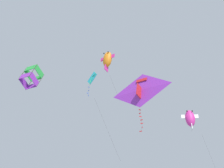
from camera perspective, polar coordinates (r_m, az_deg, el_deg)
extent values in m
cube|color=#1EB2C6|center=(33.45, -3.24, 0.98)|extent=(1.62, 0.49, 1.57)
cylinder|color=green|center=(33.43, -3.27, 1.01)|extent=(0.19, 0.75, 1.75)
cylinder|color=green|center=(33.53, -3.20, 1.17)|extent=(1.30, 0.29, 0.04)
cylinder|color=#47474C|center=(32.74, -3.73, -0.33)|extent=(0.04, 0.05, 0.28)
cube|color=blue|center=(32.68, -3.78, -0.54)|extent=(0.08, 0.17, 0.06)
cylinder|color=#47474C|center=(32.66, -3.79, -0.79)|extent=(0.06, 0.09, 0.28)
cube|color=blue|center=(32.64, -3.80, -1.05)|extent=(0.17, 0.06, 0.06)
cylinder|color=#47474C|center=(32.58, -3.88, -1.26)|extent=(0.08, 0.06, 0.28)
cube|color=blue|center=(32.52, -3.96, -1.47)|extent=(0.10, 0.16, 0.06)
cylinder|color=#47474C|center=(32.44, -3.91, -1.67)|extent=(0.04, 0.08, 0.28)
cube|color=blue|center=(32.36, -3.86, -1.88)|extent=(0.11, 0.15, 0.06)
cylinder|color=#47474C|center=(32.38, -0.99, -6.85)|extent=(4.00, 0.14, 7.28)
cube|color=green|center=(32.87, -13.04, 2.56)|extent=(1.23, 0.75, 0.59)
cube|color=green|center=(33.29, -11.98, 0.94)|extent=(1.23, 0.75, 0.59)
cube|color=green|center=(32.73, -11.70, 1.99)|extent=(0.54, 1.28, 1.12)
cube|color=green|center=(33.43, -13.30, 1.50)|extent=(0.54, 1.28, 1.12)
cube|color=purple|center=(32.00, -13.86, 1.34)|extent=(1.23, 0.75, 0.59)
cube|color=purple|center=(32.44, -12.76, -0.31)|extent=(1.23, 0.75, 0.59)
cube|color=purple|center=(31.86, -12.48, 0.75)|extent=(0.54, 1.28, 1.12)
cube|color=purple|center=(32.58, -14.11, 0.28)|extent=(0.54, 1.28, 1.12)
cylinder|color=#332D28|center=(32.08, -12.63, 2.21)|extent=(0.38, 0.88, 1.74)
cylinder|color=#332D28|center=(32.79, -14.24, 1.71)|extent=(0.38, 0.88, 1.74)
cylinder|color=#332D28|center=(32.52, -11.55, 0.56)|extent=(0.38, 0.88, 1.74)
cylinder|color=#332D28|center=(33.22, -13.17, 0.10)|extent=(0.38, 0.88, 1.74)
ellipsoid|color=orange|center=(36.82, -0.74, 4.00)|extent=(1.25, 1.36, 2.08)
cube|color=#DB2D93|center=(36.74, -0.05, 4.51)|extent=(0.71, 0.32, 0.44)
cube|color=#DB2D93|center=(37.21, -1.36, 4.06)|extent=(0.71, 0.32, 0.44)
cube|color=#DB2D93|center=(36.10, -0.92, 2.58)|extent=(0.27, 0.69, 0.71)
sphere|color=black|center=(36.87, -0.62, 5.21)|extent=(0.20, 0.21, 0.18)
sphere|color=black|center=(37.12, -1.31, 4.97)|extent=(0.20, 0.21, 0.18)
cylinder|color=#47474C|center=(35.58, 0.28, -0.25)|extent=(1.75, 0.35, 3.25)
pyramid|color=purple|center=(24.71, 4.71, -0.99)|extent=(3.25, 1.50, 2.05)
cube|color=red|center=(24.42, 4.48, -1.23)|extent=(0.36, 0.94, 1.08)
cube|color=red|center=(25.24, 4.81, 0.63)|extent=(0.80, 0.35, 0.22)
cylinder|color=#47474C|center=(24.07, 4.61, -3.29)|extent=(0.03, 0.03, 0.26)
cube|color=red|center=(24.02, 4.62, -3.58)|extent=(0.13, 0.14, 0.06)
cylinder|color=#47474C|center=(23.99, 4.57, -3.88)|extent=(0.02, 0.08, 0.26)
cube|color=red|center=(23.96, 4.51, -4.19)|extent=(0.03, 0.17, 0.06)
cylinder|color=#47474C|center=(23.90, 4.52, -4.47)|extent=(0.03, 0.02, 0.26)
cube|color=red|center=(23.84, 4.53, -4.75)|extent=(0.17, 0.02, 0.06)
cylinder|color=#47474C|center=(23.76, 4.58, -5.01)|extent=(0.03, 0.07, 0.26)
cube|color=red|center=(23.69, 4.62, -5.27)|extent=(0.07, 0.17, 0.06)
cylinder|color=#47474C|center=(23.63, 4.71, -5.54)|extent=(0.03, 0.08, 0.26)
cube|color=red|center=(23.56, 4.80, -5.82)|extent=(0.17, 0.06, 0.06)
cylinder|color=#47474C|center=(23.49, 4.82, -6.09)|extent=(0.05, 0.05, 0.26)
cube|color=red|center=(23.42, 4.84, -6.36)|extent=(0.15, 0.11, 0.06)
cylinder|color=#47474C|center=(23.41, 4.89, -6.69)|extent=(0.09, 0.04, 0.26)
cube|color=red|center=(23.40, 4.94, -7.02)|extent=(0.11, 0.16, 0.06)
cylinder|color=#47474C|center=(23.36, 4.81, -7.32)|extent=(0.09, 0.10, 0.26)
cube|color=red|center=(23.32, 4.68, -7.63)|extent=(0.16, 0.09, 0.06)
ellipsoid|color=#DB2D93|center=(35.21, 12.53, -5.45)|extent=(1.58, 1.57, 2.06)
cube|color=white|center=(35.44, 13.27, -5.12)|extent=(0.59, 0.61, 0.42)
cube|color=white|center=(35.27, 11.69, -5.19)|extent=(0.59, 0.61, 0.42)
cube|color=white|center=(34.54, 12.79, -6.91)|extent=(0.58, 0.55, 0.74)
sphere|color=black|center=(35.35, 12.87, -4.28)|extent=(0.24, 0.23, 0.18)
sphere|color=black|center=(35.26, 12.05, -4.32)|extent=(0.24, 0.23, 0.18)
cylinder|color=#47474C|center=(34.17, 15.63, -11.08)|extent=(2.41, 1.67, 5.01)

